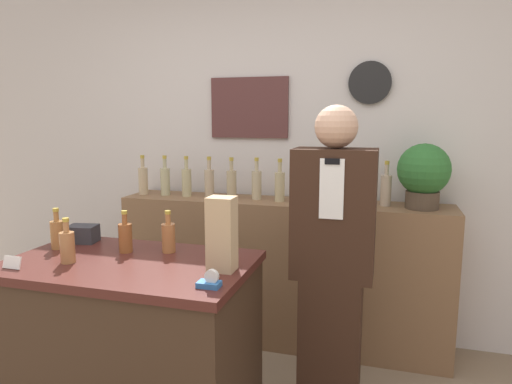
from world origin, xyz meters
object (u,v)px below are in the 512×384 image
(potted_plant, at_px, (424,173))
(shopkeeper, at_px, (332,266))
(paper_bag, at_px, (222,234))
(tape_dispenser, at_px, (210,282))

(potted_plant, bearing_deg, shopkeeper, -124.29)
(shopkeeper, bearing_deg, potted_plant, 55.71)
(shopkeeper, height_order, potted_plant, shopkeeper)
(potted_plant, height_order, paper_bag, potted_plant)
(tape_dispenser, bearing_deg, potted_plant, 58.15)
(potted_plant, height_order, tape_dispenser, potted_plant)
(shopkeeper, distance_m, potted_plant, 0.93)
(shopkeeper, distance_m, paper_bag, 0.70)
(potted_plant, distance_m, tape_dispenser, 1.66)
(potted_plant, bearing_deg, tape_dispenser, -121.85)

